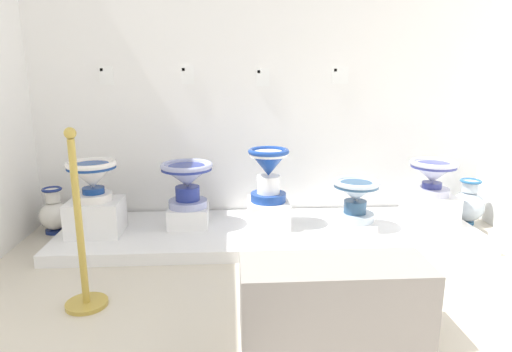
% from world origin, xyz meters
% --- Properties ---
extents(wall_back, '(4.14, 0.06, 3.06)m').
position_xyz_m(wall_back, '(1.97, 3.08, 1.53)').
color(wall_back, white).
rests_on(wall_back, ground_plane).
extents(display_platform, '(3.31, 0.95, 0.09)m').
position_xyz_m(display_platform, '(1.97, 2.56, 0.05)').
color(display_platform, white).
rests_on(display_platform, ground_plane).
extents(plinth_block_leftmost, '(0.40, 0.33, 0.27)m').
position_xyz_m(plinth_block_leftmost, '(0.63, 2.50, 0.22)').
color(plinth_block_leftmost, white).
rests_on(plinth_block_leftmost, display_platform).
extents(antique_toilet_leftmost, '(0.38, 0.38, 0.31)m').
position_xyz_m(antique_toilet_leftmost, '(0.63, 2.50, 0.55)').
color(antique_toilet_leftmost, white).
rests_on(antique_toilet_leftmost, plinth_block_leftmost).
extents(plinth_block_rightmost, '(0.32, 0.31, 0.16)m').
position_xyz_m(plinth_block_rightmost, '(1.32, 2.65, 0.17)').
color(plinth_block_rightmost, white).
rests_on(plinth_block_rightmost, display_platform).
extents(antique_toilet_rightmost, '(0.42, 0.42, 0.36)m').
position_xyz_m(antique_toilet_rightmost, '(1.32, 2.65, 0.49)').
color(antique_toilet_rightmost, '#9BA1CD').
rests_on(antique_toilet_rightmost, plinth_block_rightmost).
extents(plinth_block_central_ornate, '(0.32, 0.38, 0.20)m').
position_xyz_m(plinth_block_central_ornate, '(1.97, 2.61, 0.19)').
color(plinth_block_central_ornate, white).
rests_on(plinth_block_central_ornate, display_platform).
extents(antique_toilet_central_ornate, '(0.33, 0.33, 0.43)m').
position_xyz_m(antique_toilet_central_ornate, '(1.97, 2.61, 0.56)').
color(antique_toilet_central_ornate, navy).
rests_on(antique_toilet_central_ornate, plinth_block_central_ornate).
extents(plinth_block_pale_glazed, '(0.28, 0.30, 0.06)m').
position_xyz_m(plinth_block_pale_glazed, '(2.65, 2.51, 0.12)').
color(plinth_block_pale_glazed, white).
rests_on(plinth_block_pale_glazed, display_platform).
extents(antique_toilet_pale_glazed, '(0.37, 0.37, 0.33)m').
position_xyz_m(antique_toilet_pale_glazed, '(2.65, 2.51, 0.36)').
color(antique_toilet_pale_glazed, silver).
rests_on(antique_toilet_pale_glazed, plinth_block_pale_glazed).
extents(plinth_block_slender_white, '(0.40, 0.30, 0.24)m').
position_xyz_m(plinth_block_slender_white, '(3.31, 2.60, 0.21)').
color(plinth_block_slender_white, white).
rests_on(plinth_block_slender_white, display_platform).
extents(antique_toilet_slender_white, '(0.37, 0.37, 0.29)m').
position_xyz_m(antique_toilet_slender_white, '(3.31, 2.60, 0.51)').
color(antique_toilet_slender_white, '#B6B8D3').
rests_on(antique_toilet_slender_white, plinth_block_slender_white).
extents(info_placard_first, '(0.12, 0.01, 0.16)m').
position_xyz_m(info_placard_first, '(0.64, 3.04, 1.28)').
color(info_placard_first, white).
extents(info_placard_second, '(0.11, 0.01, 0.15)m').
position_xyz_m(info_placard_second, '(1.32, 3.04, 1.28)').
color(info_placard_second, white).
extents(info_placard_third, '(0.11, 0.01, 0.15)m').
position_xyz_m(info_placard_third, '(1.95, 3.04, 1.27)').
color(info_placard_third, white).
extents(info_placard_fourth, '(0.14, 0.01, 0.14)m').
position_xyz_m(info_placard_fourth, '(2.62, 3.04, 1.28)').
color(info_placard_fourth, white).
extents(decorative_vase_corner, '(0.25, 0.25, 0.38)m').
position_xyz_m(decorative_vase_corner, '(0.20, 2.79, 0.16)').
color(decorative_vase_corner, navy).
rests_on(decorative_vase_corner, ground_plane).
extents(decorative_vase_companion, '(0.27, 0.27, 0.40)m').
position_xyz_m(decorative_vase_companion, '(3.74, 2.78, 0.18)').
color(decorative_vase_companion, '#255C91').
rests_on(decorative_vase_companion, ground_plane).
extents(stanchion_post_near_left, '(0.24, 0.24, 1.03)m').
position_xyz_m(stanchion_post_near_left, '(0.83, 1.57, 0.33)').
color(stanchion_post_near_left, '#B7993D').
rests_on(stanchion_post_near_left, ground_plane).
extents(museum_bench, '(0.93, 0.36, 0.40)m').
position_xyz_m(museum_bench, '(2.17, 1.18, 0.20)').
color(museum_bench, gray).
rests_on(museum_bench, ground_plane).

